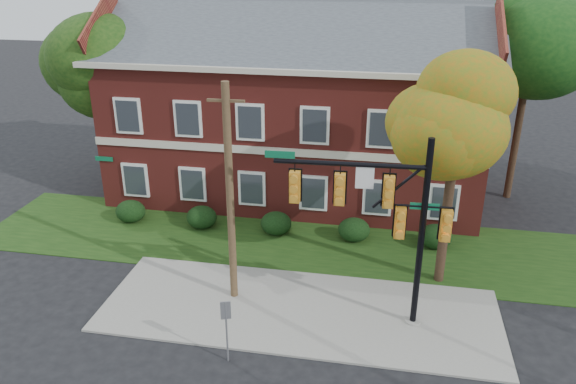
% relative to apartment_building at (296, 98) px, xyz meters
% --- Properties ---
extents(ground, '(120.00, 120.00, 0.00)m').
position_rel_apartment_building_xyz_m(ground, '(2.00, -11.95, -4.99)').
color(ground, black).
rests_on(ground, ground).
extents(sidewalk, '(14.00, 5.00, 0.08)m').
position_rel_apartment_building_xyz_m(sidewalk, '(2.00, -10.95, -4.95)').
color(sidewalk, gray).
rests_on(sidewalk, ground).
extents(grass_strip, '(30.00, 6.00, 0.04)m').
position_rel_apartment_building_xyz_m(grass_strip, '(2.00, -5.95, -4.97)').
color(grass_strip, '#193811').
rests_on(grass_strip, ground).
extents(apartment_building, '(18.80, 8.80, 9.74)m').
position_rel_apartment_building_xyz_m(apartment_building, '(0.00, 0.00, 0.00)').
color(apartment_building, maroon).
rests_on(apartment_building, ground).
extents(hedge_far_left, '(1.40, 1.26, 1.05)m').
position_rel_apartment_building_xyz_m(hedge_far_left, '(-7.00, -5.25, -4.46)').
color(hedge_far_left, black).
rests_on(hedge_far_left, ground).
extents(hedge_left, '(1.40, 1.26, 1.05)m').
position_rel_apartment_building_xyz_m(hedge_left, '(-3.50, -5.25, -4.46)').
color(hedge_left, black).
rests_on(hedge_left, ground).
extents(hedge_center, '(1.40, 1.26, 1.05)m').
position_rel_apartment_building_xyz_m(hedge_center, '(0.00, -5.25, -4.46)').
color(hedge_center, black).
rests_on(hedge_center, ground).
extents(hedge_right, '(1.40, 1.26, 1.05)m').
position_rel_apartment_building_xyz_m(hedge_right, '(3.50, -5.25, -4.46)').
color(hedge_right, black).
rests_on(hedge_right, ground).
extents(hedge_far_right, '(1.40, 1.26, 1.05)m').
position_rel_apartment_building_xyz_m(hedge_far_right, '(7.00, -5.25, -4.46)').
color(hedge_far_right, black).
rests_on(hedge_far_right, ground).
extents(tree_near_right, '(4.50, 4.25, 8.58)m').
position_rel_apartment_building_xyz_m(tree_near_right, '(7.22, -8.09, 1.68)').
color(tree_near_right, black).
rests_on(tree_near_right, ground).
extents(tree_left_rear, '(5.40, 5.10, 8.88)m').
position_rel_apartment_building_xyz_m(tree_left_rear, '(-9.73, -1.12, 1.69)').
color(tree_left_rear, black).
rests_on(tree_left_rear, ground).
extents(tree_right_rear, '(6.30, 5.95, 10.62)m').
position_rel_apartment_building_xyz_m(tree_right_rear, '(11.31, 0.86, 3.13)').
color(tree_right_rear, black).
rests_on(tree_right_rear, ground).
extents(tree_far_rear, '(6.84, 6.46, 11.52)m').
position_rel_apartment_building_xyz_m(tree_far_rear, '(1.34, 7.84, 3.86)').
color(tree_far_rear, black).
rests_on(tree_far_rear, ground).
extents(traffic_signal, '(5.98, 0.60, 6.67)m').
position_rel_apartment_building_xyz_m(traffic_signal, '(4.76, -11.03, -0.85)').
color(traffic_signal, gray).
rests_on(traffic_signal, ground).
extents(utility_pole, '(1.25, 0.27, 8.02)m').
position_rel_apartment_building_xyz_m(utility_pole, '(-0.50, -10.50, -0.92)').
color(utility_pole, '#4D3924').
rests_on(utility_pole, ground).
extents(sign_post, '(0.31, 0.14, 2.18)m').
position_rel_apartment_building_xyz_m(sign_post, '(0.26, -13.95, -3.50)').
color(sign_post, slate).
rests_on(sign_post, ground).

